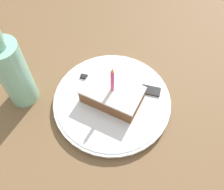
{
  "coord_description": "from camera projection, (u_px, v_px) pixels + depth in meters",
  "views": [
    {
      "loc": [
        -0.25,
        -0.13,
        0.54
      ],
      "look_at": [
        0.03,
        0.01,
        0.04
      ],
      "focal_mm": 42.0,
      "sensor_mm": 36.0,
      "label": 1
    }
  ],
  "objects": [
    {
      "name": "cake_slice",
      "position": [
        112.0,
        94.0,
        0.59
      ],
      "size": [
        0.08,
        0.13,
        0.12
      ],
      "color": "brown",
      "rests_on": "plate"
    },
    {
      "name": "bottle",
      "position": [
        13.0,
        72.0,
        0.55
      ],
      "size": [
        0.07,
        0.07,
        0.24
      ],
      "color": "#8CD1B2",
      "rests_on": "ground_plane"
    },
    {
      "name": "ground_plane",
      "position": [
        110.0,
        118.0,
        0.62
      ],
      "size": [
        2.4,
        2.4,
        0.04
      ],
      "color": "brown",
      "rests_on": "ground"
    },
    {
      "name": "plate",
      "position": [
        112.0,
        101.0,
        0.61
      ],
      "size": [
        0.27,
        0.27,
        0.02
      ],
      "color": "silver",
      "rests_on": "ground_plane"
    },
    {
      "name": "fork",
      "position": [
        125.0,
        85.0,
        0.63
      ],
      "size": [
        0.06,
        0.2,
        0.0
      ],
      "color": "#262626",
      "rests_on": "plate"
    }
  ]
}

